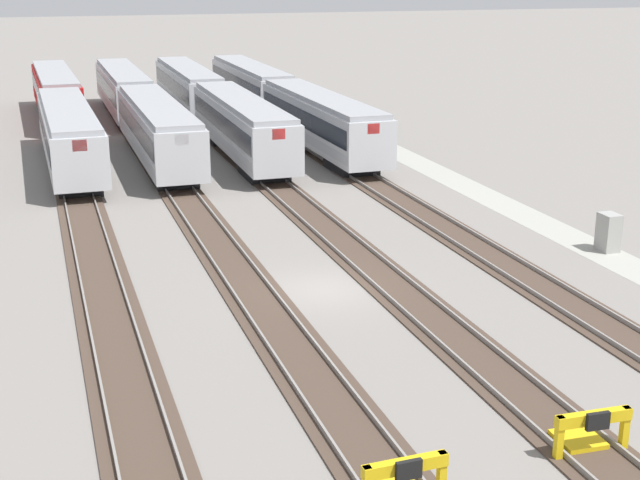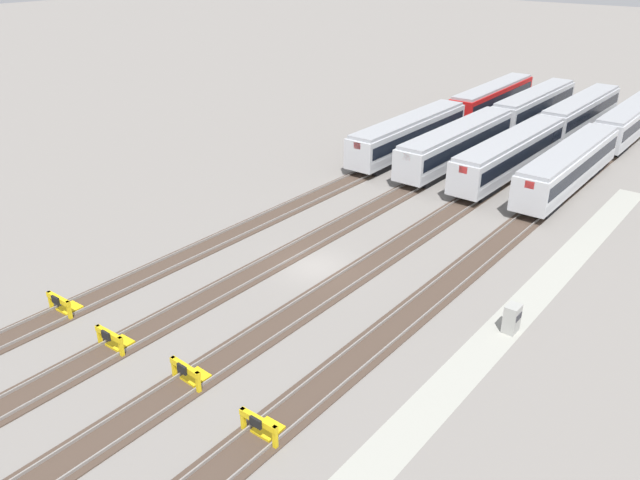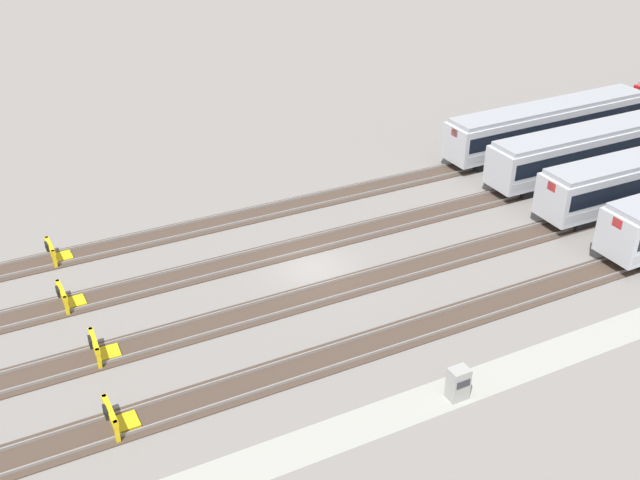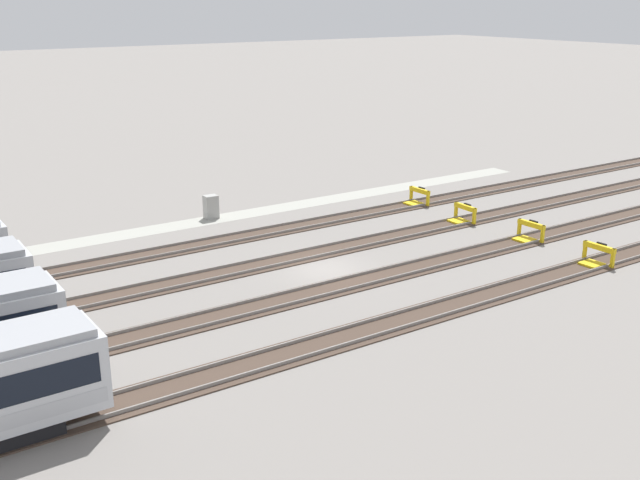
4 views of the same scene
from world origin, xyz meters
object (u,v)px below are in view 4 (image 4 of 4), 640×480
(bumper_stop_near_inner_track, at_px, (462,215))
(bumper_stop_middle_track, at_px, (528,233))
(bumper_stop_far_inner_track, at_px, (596,256))
(electrical_cabinet, at_px, (211,207))
(bumper_stop_nearest_track, at_px, (417,198))

(bumper_stop_near_inner_track, xyz_separation_m, bumper_stop_middle_track, (-0.59, 5.18, 0.00))
(bumper_stop_far_inner_track, height_order, electrical_cabinet, electrical_cabinet)
(electrical_cabinet, bearing_deg, bumper_stop_middle_track, 132.71)
(bumper_stop_near_inner_track, bearing_deg, bumper_stop_middle_track, 96.52)
(bumper_stop_nearest_track, height_order, bumper_stop_near_inner_track, same)
(bumper_stop_near_inner_track, relative_size, bumper_stop_far_inner_track, 1.00)
(bumper_stop_nearest_track, bearing_deg, electrical_cabinet, -19.71)
(bumper_stop_near_inner_track, xyz_separation_m, bumper_stop_far_inner_track, (-0.31, 10.35, 0.00))
(bumper_stop_nearest_track, distance_m, bumper_stop_middle_track, 10.33)
(bumper_stop_middle_track, relative_size, bumper_stop_far_inner_track, 1.00)
(bumper_stop_nearest_track, bearing_deg, bumper_stop_near_inner_track, 84.96)
(bumper_stop_middle_track, bearing_deg, bumper_stop_far_inner_track, 86.93)
(bumper_stop_near_inner_track, height_order, bumper_stop_far_inner_track, same)
(bumper_stop_far_inner_track, bearing_deg, bumper_stop_near_inner_track, -88.26)
(bumper_stop_nearest_track, height_order, bumper_stop_far_inner_track, same)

